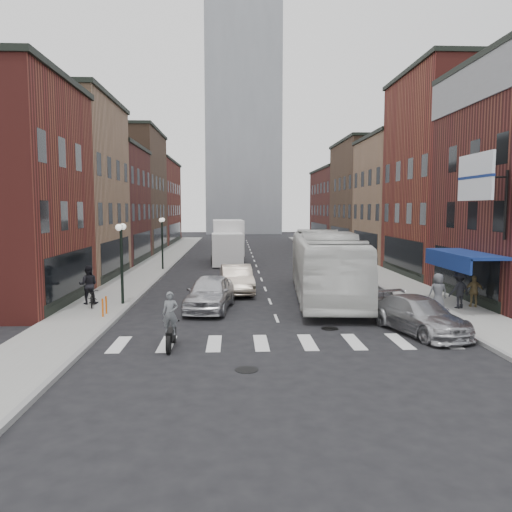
{
  "coord_description": "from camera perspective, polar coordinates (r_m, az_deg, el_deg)",
  "views": [
    {
      "loc": [
        -1.87,
        -20.66,
        4.9
      ],
      "look_at": [
        -0.67,
        6.41,
        2.26
      ],
      "focal_mm": 35.0,
      "sensor_mm": 36.0,
      "label": 1
    }
  ],
  "objects": [
    {
      "name": "ground",
      "position": [
        21.32,
        2.58,
        -7.72
      ],
      "size": [
        160.0,
        160.0,
        0.0
      ],
      "primitive_type": "plane",
      "color": "black",
      "rests_on": "ground"
    },
    {
      "name": "sidewalk_left",
      "position": [
        43.44,
        -11.31,
        -0.92
      ],
      "size": [
        3.0,
        74.0,
        0.15
      ],
      "primitive_type": "cube",
      "color": "gray",
      "rests_on": "ground"
    },
    {
      "name": "sidewalk_right",
      "position": [
        44.17,
        11.05,
        -0.81
      ],
      "size": [
        3.0,
        74.0,
        0.15
      ],
      "primitive_type": "cube",
      "color": "gray",
      "rests_on": "ground"
    },
    {
      "name": "curb_left",
      "position": [
        43.25,
        -9.34,
        -1.01
      ],
      "size": [
        0.2,
        74.0,
        0.16
      ],
      "primitive_type": "cube",
      "color": "gray",
      "rests_on": "ground"
    },
    {
      "name": "curb_right",
      "position": [
        43.85,
        9.15,
        -0.92
      ],
      "size": [
        0.2,
        74.0,
        0.16
      ],
      "primitive_type": "cube",
      "color": "gray",
      "rests_on": "ground"
    },
    {
      "name": "crosswalk_stripes",
      "position": [
        18.42,
        3.42,
        -9.86
      ],
      "size": [
        12.0,
        2.2,
        0.01
      ],
      "primitive_type": "cube",
      "color": "silver",
      "rests_on": "ground"
    },
    {
      "name": "bldg_left_mid_a",
      "position": [
        37.09,
        -23.45,
        7.05
      ],
      "size": [
        10.3,
        10.2,
        12.3
      ],
      "color": "#9C7556",
      "rests_on": "ground"
    },
    {
      "name": "bldg_left_mid_b",
      "position": [
        46.55,
        -19.01,
        5.57
      ],
      "size": [
        10.3,
        10.2,
        10.3
      ],
      "color": "#4C1C1B",
      "rests_on": "ground"
    },
    {
      "name": "bldg_left_far_a",
      "position": [
        57.22,
        -15.93,
        7.11
      ],
      "size": [
        10.3,
        12.2,
        13.3
      ],
      "color": "brown",
      "rests_on": "ground"
    },
    {
      "name": "bldg_left_far_b",
      "position": [
        70.89,
        -13.28,
        6.02
      ],
      "size": [
        10.3,
        16.2,
        11.3
      ],
      "color": "maroon",
      "rests_on": "ground"
    },
    {
      "name": "bldg_right_mid_a",
      "position": [
        38.61,
        23.63,
        8.45
      ],
      "size": [
        10.3,
        10.2,
        14.3
      ],
      "color": "maroon",
      "rests_on": "ground"
    },
    {
      "name": "bldg_right_mid_b",
      "position": [
        47.75,
        18.25,
        6.19
      ],
      "size": [
        10.3,
        10.2,
        11.3
      ],
      "color": "#9C7556",
      "rests_on": "ground"
    },
    {
      "name": "bldg_right_far_a",
      "position": [
        58.18,
        14.41,
        6.62
      ],
      "size": [
        10.3,
        12.2,
        12.3
      ],
      "color": "brown",
      "rests_on": "ground"
    },
    {
      "name": "bldg_right_far_b",
      "position": [
        71.68,
        11.12,
        5.66
      ],
      "size": [
        10.3,
        16.2,
        10.3
      ],
      "color": "#4C1C1B",
      "rests_on": "ground"
    },
    {
      "name": "awning_blue",
      "position": [
        25.66,
        22.35,
        0.07
      ],
      "size": [
        1.8,
        5.0,
        0.78
      ],
      "color": "navy",
      "rests_on": "ground"
    },
    {
      "name": "billboard_sign",
      "position": [
        23.64,
        23.97,
        8.09
      ],
      "size": [
        1.52,
        3.0,
        3.7
      ],
      "color": "black",
      "rests_on": "ground"
    },
    {
      "name": "distant_tower",
      "position": [
        100.71,
        -1.49,
        17.07
      ],
      "size": [
        14.0,
        14.0,
        50.0
      ],
      "primitive_type": "cube",
      "color": "#9399A0",
      "rests_on": "ground"
    },
    {
      "name": "streetlamp_near",
      "position": [
        25.35,
        -15.14,
        0.88
      ],
      "size": [
        0.32,
        1.22,
        4.11
      ],
      "color": "black",
      "rests_on": "ground"
    },
    {
      "name": "streetlamp_far",
      "position": [
        39.11,
        -10.68,
        2.56
      ],
      "size": [
        0.32,
        1.22,
        4.11
      ],
      "color": "black",
      "rests_on": "ground"
    },
    {
      "name": "bike_rack",
      "position": [
        23.11,
        -16.93,
        -5.52
      ],
      "size": [
        0.08,
        0.68,
        0.8
      ],
      "color": "#D8590C",
      "rests_on": "sidewalk_left"
    },
    {
      "name": "box_truck",
      "position": [
        44.16,
        -3.24,
        1.61
      ],
      "size": [
        2.9,
        8.76,
        3.77
      ],
      "rotation": [
        0.0,
        0.0,
        0.04
      ],
      "color": "white",
      "rests_on": "ground"
    },
    {
      "name": "motorcycle_rider",
      "position": [
        17.69,
        -9.73,
        -7.45
      ],
      "size": [
        0.55,
        1.97,
        2.01
      ],
      "rotation": [
        0.0,
        0.0,
        -0.01
      ],
      "color": "black",
      "rests_on": "ground"
    },
    {
      "name": "transit_bus",
      "position": [
        27.05,
        7.92,
        -1.05
      ],
      "size": [
        4.11,
        13.18,
        3.61
      ],
      "primitive_type": "imported",
      "rotation": [
        0.0,
        0.0,
        -0.08
      ],
      "color": "silver",
      "rests_on": "ground"
    },
    {
      "name": "sedan_left_near",
      "position": [
        23.97,
        -5.3,
        -4.21
      ],
      "size": [
        2.59,
        5.12,
        1.67
      ],
      "primitive_type": "imported",
      "rotation": [
        0.0,
        0.0,
        -0.13
      ],
      "color": "silver",
      "rests_on": "ground"
    },
    {
      "name": "sedan_left_far",
      "position": [
        28.65,
        -2.23,
        -2.66
      ],
      "size": [
        2.05,
        4.98,
        1.6
      ],
      "primitive_type": "imported",
      "rotation": [
        0.0,
        0.0,
        0.07
      ],
      "color": "#B2A290",
      "rests_on": "ground"
    },
    {
      "name": "curb_car",
      "position": [
        20.62,
        18.16,
        -6.46
      ],
      "size": [
        3.25,
        5.19,
        1.4
      ],
      "primitive_type": "imported",
      "rotation": [
        0.0,
        0.0,
        0.29
      ],
      "color": "#A9AAAE",
      "rests_on": "ground"
    },
    {
      "name": "parked_bicycle",
      "position": [
        25.34,
        -18.17,
        -4.52
      ],
      "size": [
        0.91,
        1.73,
        0.86
      ],
      "primitive_type": "imported",
      "rotation": [
        0.0,
        0.0,
        0.22
      ],
      "color": "black",
      "rests_on": "sidewalk_left"
    },
    {
      "name": "ped_left_solo",
      "position": [
        25.95,
        -18.62,
        -3.12
      ],
      "size": [
        0.98,
        0.62,
        1.92
      ],
      "primitive_type": "imported",
      "rotation": [
        0.0,
        0.0,
        3.24
      ],
      "color": "black",
      "rests_on": "sidewalk_left"
    },
    {
      "name": "ped_right_a",
      "position": [
        25.5,
        22.19,
        -3.59
      ],
      "size": [
        1.25,
        0.89,
        1.75
      ],
      "primitive_type": "imported",
      "rotation": [
        0.0,
        0.0,
        3.47
      ],
      "color": "black",
      "rests_on": "sidewalk_right"
    },
    {
      "name": "ped_right_b",
      "position": [
        26.06,
        23.66,
        -3.71
      ],
      "size": [
        0.97,
        0.63,
        1.52
      ],
      "primitive_type": "imported",
      "rotation": [
        0.0,
        0.0,
        2.92
      ],
      "color": "olive",
      "rests_on": "sidewalk_right"
    },
    {
      "name": "ped_right_c",
      "position": [
        24.49,
        20.09,
        -3.89
      ],
      "size": [
        0.87,
        0.59,
        1.74
      ],
      "primitive_type": "imported",
      "rotation": [
        0.0,
        0.0,
        3.18
      ],
      "color": "#515258",
      "rests_on": "sidewalk_right"
    }
  ]
}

